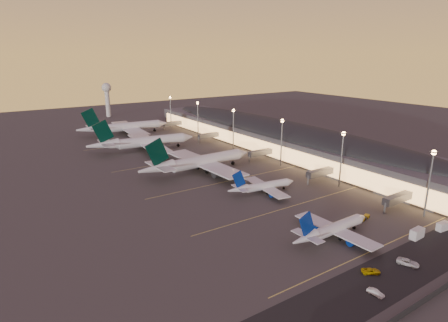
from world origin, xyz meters
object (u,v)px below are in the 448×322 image
airliner_narrow_south (332,229)px  airliner_wide_far (124,127)px  airliner_wide_near (198,162)px  catering_truck_a (417,234)px  airliner_narrow_north (262,186)px  airliner_wide_mid (143,142)px  radar_tower (107,94)px  baggage_tug_b (366,217)px  catering_truck_b (443,226)px  service_van_b (371,271)px  service_van_a (376,293)px  service_van_c (408,262)px  baggage_tug_a (361,220)px

airliner_narrow_south → airliner_wide_far: 200.82m
airliner_wide_near → catering_truck_a: 106.29m
airliner_narrow_north → catering_truck_a: airliner_narrow_north is taller
catering_truck_a → airliner_wide_mid: bearing=98.4°
airliner_narrow_south → catering_truck_a: size_ratio=5.72×
airliner_narrow_south → radar_tower: bearing=85.4°
airliner_wide_mid → airliner_narrow_south: bearing=-81.1°
airliner_wide_near → baggage_tug_b: size_ratio=15.90×
catering_truck_b → service_van_b: 44.24m
airliner_wide_near → radar_tower: (17.15, 204.65, 16.46)m
airliner_wide_near → catering_truck_b: airliner_wide_near is taller
catering_truck_a → service_van_b: bearing=-174.4°
baggage_tug_b → catering_truck_a: 19.28m
airliner_wide_far → baggage_tug_b: bearing=-79.5°
airliner_wide_far → service_van_a: size_ratio=15.96×
airliner_wide_far → service_van_c: size_ratio=11.23×
airliner_wide_near → radar_tower: radar_tower is taller
baggage_tug_b → service_van_c: size_ratio=0.67×
airliner_wide_near → service_van_b: airliner_wide_near is taller
airliner_wide_far → catering_truck_b: (36.75, -218.32, -4.29)m
airliner_narrow_north → service_van_b: size_ratio=6.44×
baggage_tug_a → airliner_wide_mid: bearing=87.6°
airliner_narrow_south → service_van_c: size_ratio=5.77×
radar_tower → service_van_a: radar_tower is taller
baggage_tug_a → catering_truck_a: (4.79, -18.53, 1.05)m
radar_tower → service_van_b: 314.06m
airliner_wide_near → airliner_wide_far: bearing=87.1°
service_van_a → airliner_narrow_south: bearing=55.3°
catering_truck_b → service_van_b: catering_truck_b is taller
airliner_wide_far → service_van_a: bearing=-89.9°
airliner_wide_mid → service_van_a: (-7.67, -172.65, -4.89)m
airliner_wide_near → service_van_a: bearing=-99.7°
catering_truck_b → service_van_b: (-44.16, -2.59, -0.66)m
airliner_wide_far → baggage_tug_b: 198.67m
airliner_narrow_north → service_van_c: 69.18m
service_van_b → service_van_c: (12.67, -3.34, 0.13)m
airliner_wide_near → baggage_tug_a: 87.22m
airliner_wide_far → baggage_tug_a: (18.79, -197.99, -5.11)m
service_van_a → service_van_c: 20.56m
airliner_narrow_south → airliner_wide_far: (0.54, 200.80, 2.39)m
baggage_tug_a → baggage_tug_b: bearing=-3.0°
catering_truck_a → service_van_b: catering_truck_a is taller
airliner_narrow_south → baggage_tug_a: 19.72m
airliner_narrow_south → airliner_wide_mid: 145.97m
airliner_narrow_south → catering_truck_b: (37.29, -17.52, -1.89)m
baggage_tug_b → airliner_wide_mid: bearing=83.7°
airliner_narrow_north → catering_truck_a: size_ratio=5.40×
catering_truck_b → airliner_wide_far: bearing=105.8°
airliner_narrow_south → service_van_a: (-14.48, -26.86, -2.56)m
catering_truck_b → service_van_a: 52.61m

